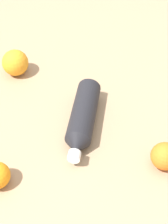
# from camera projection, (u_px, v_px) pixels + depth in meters

# --- Properties ---
(ground_plane) EXTENTS (2.40, 2.40, 0.00)m
(ground_plane) POSITION_uv_depth(u_px,v_px,m) (102.00, 125.00, 0.89)
(ground_plane) COLOR #9E7F60
(water_bottle) EXTENTS (0.12, 0.27, 0.07)m
(water_bottle) POSITION_uv_depth(u_px,v_px,m) (83.00, 118.00, 0.86)
(water_bottle) COLOR black
(water_bottle) RESTS_ON ground_plane
(orange_1) EXTENTS (0.08, 0.08, 0.08)m
(orange_1) POSITION_uv_depth(u_px,v_px,m) (15.00, 63.00, 1.02)
(orange_1) COLOR orange
(orange_1) RESTS_ON ground_plane
(orange_2) EXTENTS (0.07, 0.07, 0.07)m
(orange_2) POSITION_uv_depth(u_px,v_px,m) (165.00, 156.00, 0.77)
(orange_2) COLOR orange
(orange_2) RESTS_ON ground_plane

